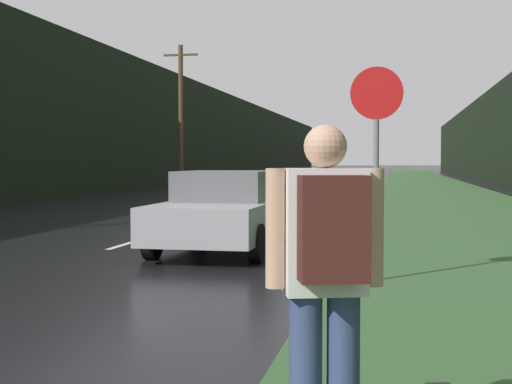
# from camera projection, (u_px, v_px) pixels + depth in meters

# --- Properties ---
(grass_verge) EXTENTS (6.00, 240.00, 0.02)m
(grass_verge) POSITION_uv_depth(u_px,v_px,m) (434.00, 190.00, 39.66)
(grass_verge) COLOR #33562D
(grass_verge) RESTS_ON ground_plane
(lane_stripe_c) EXTENTS (0.12, 3.00, 0.01)m
(lane_stripe_c) POSITION_uv_depth(u_px,v_px,m) (138.00, 240.00, 14.30)
(lane_stripe_c) COLOR silver
(lane_stripe_c) RESTS_ON ground_plane
(lane_stripe_d) EXTENTS (0.12, 3.00, 0.01)m
(lane_stripe_d) POSITION_uv_depth(u_px,v_px,m) (222.00, 215.00, 21.16)
(lane_stripe_d) COLOR silver
(lane_stripe_d) RESTS_ON ground_plane
(lane_stripe_e) EXTENTS (0.12, 3.00, 0.01)m
(lane_stripe_e) POSITION_uv_depth(u_px,v_px,m) (265.00, 202.00, 28.02)
(lane_stripe_e) COLOR silver
(lane_stripe_e) RESTS_ON ground_plane
(treeline_far_side) EXTENTS (2.00, 140.00, 7.42)m
(treeline_far_side) POSITION_uv_depth(u_px,v_px,m) (187.00, 133.00, 52.67)
(treeline_far_side) COLOR black
(treeline_far_side) RESTS_ON ground_plane
(utility_pole_far) EXTENTS (1.80, 0.24, 7.53)m
(utility_pole_far) POSITION_uv_depth(u_px,v_px,m) (181.00, 116.00, 36.47)
(utility_pole_far) COLOR #4C3823
(utility_pole_far) RESTS_ON ground_plane
(stop_sign) EXTENTS (0.69, 0.07, 2.83)m
(stop_sign) POSITION_uv_depth(u_px,v_px,m) (376.00, 150.00, 9.33)
(stop_sign) COLOR slate
(stop_sign) RESTS_ON ground_plane
(hitchhiker_with_backpack) EXTENTS (0.60, 0.51, 1.78)m
(hitchhiker_with_backpack) POSITION_uv_depth(u_px,v_px,m) (326.00, 272.00, 3.64)
(hitchhiker_with_backpack) COLOR navy
(hitchhiker_with_backpack) RESTS_ON ground_plane
(car_passing_near) EXTENTS (1.93, 4.32, 1.42)m
(car_passing_near) POSITION_uv_depth(u_px,v_px,m) (224.00, 211.00, 12.71)
(car_passing_near) COLOR #9E9EA3
(car_passing_near) RESTS_ON ground_plane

